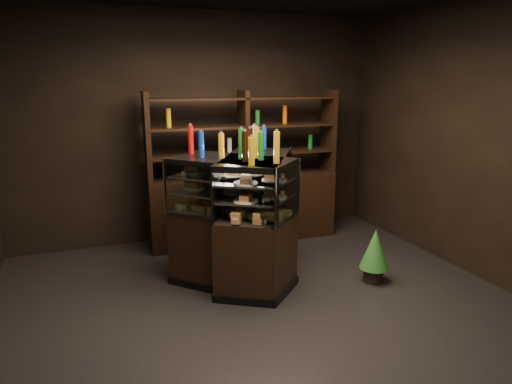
% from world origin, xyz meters
% --- Properties ---
extents(ground, '(5.00, 5.00, 0.00)m').
position_xyz_m(ground, '(0.00, 0.00, 0.00)').
color(ground, black).
rests_on(ground, ground).
extents(room_shell, '(5.02, 5.02, 3.01)m').
position_xyz_m(room_shell, '(0.00, 0.00, 1.94)').
color(room_shell, black).
rests_on(room_shell, ground).
extents(display_case, '(1.52, 1.41, 1.38)m').
position_xyz_m(display_case, '(0.03, 0.83, 0.46)').
color(display_case, black).
rests_on(display_case, ground).
extents(food_display, '(1.11, 1.08, 0.43)m').
position_xyz_m(food_display, '(0.03, 0.83, 1.02)').
color(food_display, '#CE7B4A').
rests_on(food_display, display_case).
extents(bottles_top, '(0.94, 0.94, 0.30)m').
position_xyz_m(bottles_top, '(0.03, 0.83, 1.51)').
color(bottles_top, '#D8590A').
rests_on(bottles_top, display_case).
extents(potted_conifer, '(0.31, 0.31, 0.67)m').
position_xyz_m(potted_conifer, '(1.34, 0.32, 0.38)').
color(potted_conifer, black).
rests_on(potted_conifer, ground).
extents(back_shelving, '(2.51, 0.53, 2.00)m').
position_xyz_m(back_shelving, '(0.47, 2.05, 0.60)').
color(back_shelving, black).
rests_on(back_shelving, ground).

